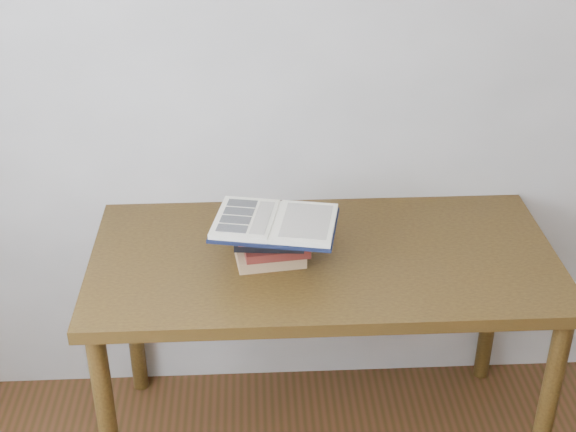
{
  "coord_description": "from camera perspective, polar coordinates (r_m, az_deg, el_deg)",
  "views": [
    {
      "loc": [
        -0.33,
        -0.81,
        2.2
      ],
      "look_at": [
        -0.22,
        1.34,
        0.98
      ],
      "focal_mm": 50.0,
      "sensor_mm": 36.0,
      "label": 1
    }
  ],
  "objects": [
    {
      "name": "book_stack",
      "position": [
        2.54,
        -1.18,
        -1.87
      ],
      "size": [
        0.24,
        0.19,
        0.13
      ],
      "color": "tan",
      "rests_on": "desk"
    },
    {
      "name": "open_book",
      "position": [
        2.49,
        -0.91,
        -0.46
      ],
      "size": [
        0.42,
        0.33,
        0.03
      ],
      "rotation": [
        0.0,
        0.0,
        -0.2
      ],
      "color": "black",
      "rests_on": "book_stack"
    },
    {
      "name": "desk",
      "position": [
        2.66,
        2.52,
        -4.44
      ],
      "size": [
        1.51,
        0.76,
        0.81
      ],
      "color": "#4F3713",
      "rests_on": "ground"
    },
    {
      "name": "room_shell",
      "position": [
        1.03,
        11.92,
        -4.97
      ],
      "size": [
        3.54,
        3.54,
        2.62
      ],
      "color": "silver",
      "rests_on": "ground"
    }
  ]
}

